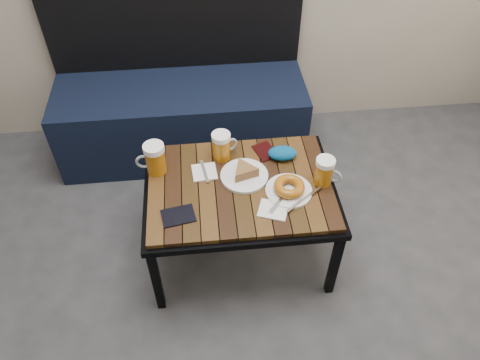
{
  "coord_description": "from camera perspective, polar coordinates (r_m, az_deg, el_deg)",
  "views": [
    {
      "loc": [
        -0.0,
        -0.45,
        1.95
      ],
      "look_at": [
        0.14,
        0.95,
        0.5
      ],
      "focal_mm": 35.0,
      "sensor_mm": 36.0,
      "label": 1
    }
  ],
  "objects": [
    {
      "name": "passport_burgundy",
      "position": [
        2.19,
        3.08,
        3.51
      ],
      "size": [
        0.12,
        0.14,
        0.01
      ],
      "primitive_type": "cube",
      "rotation": [
        0.0,
        0.0,
        0.36
      ],
      "color": "black",
      "rests_on": "cafe_table"
    },
    {
      "name": "knit_pouch",
      "position": [
        2.15,
        5.17,
        3.28
      ],
      "size": [
        0.14,
        0.1,
        0.06
      ],
      "primitive_type": "ellipsoid",
      "rotation": [
        0.0,
        0.0,
        -0.09
      ],
      "color": "navy",
      "rests_on": "cafe_table"
    },
    {
      "name": "plate_bagel",
      "position": [
        2.0,
        6.0,
        -1.03
      ],
      "size": [
        0.25,
        0.22,
        0.06
      ],
      "color": "white",
      "rests_on": "cafe_table"
    },
    {
      "name": "beer_mug_centre",
      "position": [
        2.12,
        -2.23,
        4.2
      ],
      "size": [
        0.13,
        0.11,
        0.14
      ],
      "rotation": [
        0.0,
        0.0,
        0.43
      ],
      "color": "#A6600D",
      "rests_on": "cafe_table"
    },
    {
      "name": "passport_navy",
      "position": [
        1.93,
        -7.53,
        -4.34
      ],
      "size": [
        0.15,
        0.12,
        0.01
      ],
      "primitive_type": "cube",
      "rotation": [
        0.0,
        0.0,
        -1.39
      ],
      "color": "black",
      "rests_on": "cafe_table"
    },
    {
      "name": "plate_pie",
      "position": [
        2.05,
        0.53,
        0.84
      ],
      "size": [
        0.21,
        0.21,
        0.06
      ],
      "color": "white",
      "rests_on": "cafe_table"
    },
    {
      "name": "napkin_right",
      "position": [
        1.94,
        4.05,
        -3.66
      ],
      "size": [
        0.14,
        0.13,
        0.01
      ],
      "rotation": [
        0.0,
        0.0,
        -0.34
      ],
      "color": "white",
      "rests_on": "cafe_table"
    },
    {
      "name": "cafe_table",
      "position": [
        2.07,
        0.0,
        -1.39
      ],
      "size": [
        0.84,
        0.62,
        0.47
      ],
      "color": "black",
      "rests_on": "ground"
    },
    {
      "name": "napkin_left",
      "position": [
        2.09,
        -4.36,
        0.98
      ],
      "size": [
        0.11,
        0.14,
        0.01
      ],
      "rotation": [
        0.0,
        0.0,
        0.07
      ],
      "color": "white",
      "rests_on": "cafe_table"
    },
    {
      "name": "bench",
      "position": [
        2.78,
        -7.09,
        8.4
      ],
      "size": [
        1.4,
        0.5,
        0.95
      ],
      "color": "black",
      "rests_on": "ground"
    },
    {
      "name": "beer_mug_right",
      "position": [
        2.03,
        10.28,
        1.06
      ],
      "size": [
        0.13,
        0.11,
        0.13
      ],
      "rotation": [
        0.0,
        0.0,
        -0.5
      ],
      "color": "#A6600D",
      "rests_on": "cafe_table"
    },
    {
      "name": "beer_mug_left",
      "position": [
        2.08,
        -10.37,
        2.6
      ],
      "size": [
        0.13,
        0.09,
        0.15
      ],
      "rotation": [
        0.0,
        0.0,
        3.15
      ],
      "color": "#A6600D",
      "rests_on": "cafe_table"
    }
  ]
}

